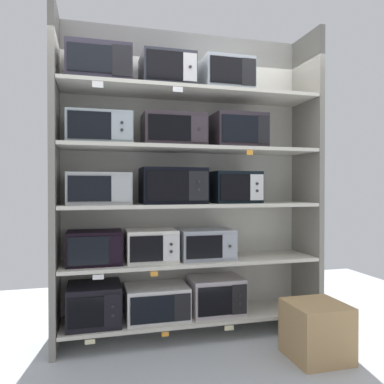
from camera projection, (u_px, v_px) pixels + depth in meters
back_panel at (185, 180)px, 3.57m from camera, size 2.42×0.04×2.76m
upright_left at (54, 178)px, 3.03m from camera, size 0.05×0.49×2.76m
upright_right at (307, 180)px, 3.61m from camera, size 0.05×0.49×2.76m
shelf_0 at (192, 316)px, 3.33m from camera, size 2.22×0.49×0.03m
microwave_0 at (94, 304)px, 3.11m from camera, size 0.43×0.44×0.32m
microwave_1 at (156, 302)px, 3.25m from camera, size 0.53×0.41×0.28m
microwave_2 at (216, 295)px, 3.38m from camera, size 0.47×0.37×0.32m
price_tag_0 at (90, 342)px, 2.87m from camera, size 0.08×0.00×0.04m
price_tag_1 at (165, 334)px, 3.02m from camera, size 0.06×0.00×0.04m
price_tag_2 at (229, 328)px, 3.16m from camera, size 0.08×0.00×0.04m
shelf_1 at (192, 261)px, 3.33m from camera, size 2.22×0.49×0.03m
microwave_3 at (95, 248)px, 3.11m from camera, size 0.44×0.33×0.27m
microwave_4 at (151, 245)px, 3.23m from camera, size 0.43×0.35×0.27m
microwave_5 at (205, 244)px, 3.35m from camera, size 0.48×0.37×0.26m
price_tag_3 at (98, 277)px, 2.88m from camera, size 0.08×0.00×0.04m
price_tag_4 at (154, 274)px, 2.99m from camera, size 0.06×0.00×0.04m
shelf_2 at (192, 205)px, 3.32m from camera, size 2.22×0.49×0.03m
microwave_6 at (99, 189)px, 3.11m from camera, size 0.52×0.34×0.26m
microwave_7 at (173, 186)px, 3.27m from camera, size 0.55×0.39×0.31m
microwave_8 at (235, 187)px, 3.42m from camera, size 0.42×0.34×0.28m
shelf_3 at (192, 149)px, 3.31m from camera, size 2.22×0.49×0.03m
microwave_9 at (99, 129)px, 3.11m from camera, size 0.52×0.36×0.26m
microwave_10 at (174, 131)px, 3.27m from camera, size 0.53×0.34×0.28m
microwave_11 at (238, 132)px, 3.42m from camera, size 0.47×0.35×0.31m
price_tag_5 at (250, 152)px, 3.19m from camera, size 0.06×0.00×0.04m
shelf_4 at (192, 93)px, 3.31m from camera, size 2.22×0.49×0.03m
microwave_12 at (99, 66)px, 3.10m from camera, size 0.52×0.40×0.30m
microwave_13 at (167, 73)px, 3.24m from camera, size 0.44×0.42×0.29m
microwave_14 at (225, 77)px, 3.38m from camera, size 0.44×0.42×0.29m
price_tag_6 at (98, 84)px, 2.86m from camera, size 0.08×0.00×0.05m
price_tag_7 at (178, 89)px, 3.02m from camera, size 0.08×0.00×0.04m
shipping_carton at (316, 331)px, 2.88m from camera, size 0.42×0.42×0.42m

